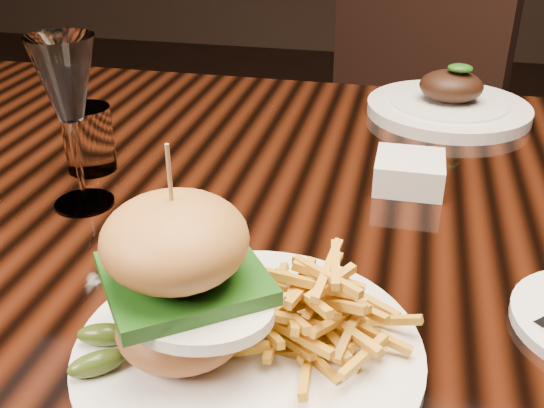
% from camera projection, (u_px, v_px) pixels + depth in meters
% --- Properties ---
extents(dining_table, '(1.60, 0.90, 0.75)m').
position_uv_depth(dining_table, '(323.00, 260.00, 0.76)').
color(dining_table, black).
rests_on(dining_table, ground).
extents(burger_plate, '(0.27, 0.27, 0.18)m').
position_uv_depth(burger_plate, '(243.00, 309.00, 0.47)').
color(burger_plate, white).
rests_on(burger_plate, dining_table).
extents(ramekin, '(0.10, 0.10, 0.04)m').
position_uv_depth(ramekin, '(409.00, 172.00, 0.75)').
color(ramekin, white).
rests_on(ramekin, dining_table).
extents(wine_glass, '(0.07, 0.07, 0.19)m').
position_uv_depth(wine_glass, '(66.00, 85.00, 0.66)').
color(wine_glass, white).
rests_on(wine_glass, dining_table).
extents(water_tumbler, '(0.06, 0.06, 0.08)m').
position_uv_depth(water_tumbler, '(89.00, 139.00, 0.79)').
color(water_tumbler, white).
rests_on(water_tumbler, dining_table).
extents(far_dish, '(0.25, 0.25, 0.08)m').
position_uv_depth(far_dish, '(449.00, 105.00, 0.97)').
color(far_dish, white).
rests_on(far_dish, dining_table).
extents(chair_far, '(0.61, 0.61, 0.95)m').
position_uv_depth(chair_far, '(391.00, 116.00, 1.58)').
color(chair_far, black).
rests_on(chair_far, ground).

